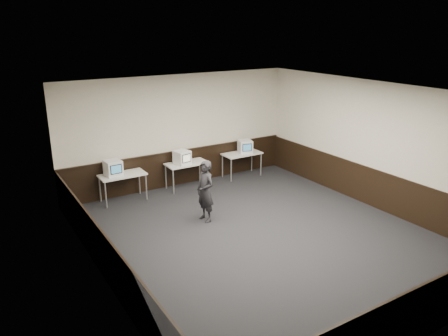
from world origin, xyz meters
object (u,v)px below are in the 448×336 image
object	(u,v)px
desk_center	(187,165)
emac_left	(113,168)
emac_right	(245,146)
desk_right	(242,155)
desk_left	(122,177)
emac_center	(182,157)
person	(205,191)

from	to	relation	value
desk_center	emac_left	distance (m)	2.14
desk_center	emac_right	bearing A→B (deg)	-0.37
desk_right	emac_right	xyz separation A→B (m)	(0.10, -0.01, 0.27)
desk_left	emac_center	bearing A→B (deg)	-1.11
desk_right	emac_left	distance (m)	4.03
emac_center	emac_right	xyz separation A→B (m)	(2.16, 0.02, 0.00)
emac_right	person	bearing A→B (deg)	-123.26
desk_left	desk_right	bearing A→B (deg)	0.00
desk_right	person	size ratio (longest dim) A/B	0.80
emac_right	person	world-z (taller)	person
desk_right	emac_center	distance (m)	2.07
desk_center	emac_right	xyz separation A→B (m)	(2.00, -0.01, 0.27)
desk_center	emac_center	size ratio (longest dim) A/B	2.53
person	emac_right	bearing A→B (deg)	124.47
desk_center	person	xyz separation A→B (m)	(-0.64, -2.22, 0.07)
desk_center	emac_center	xyz separation A→B (m)	(-0.15, -0.03, 0.27)
desk_center	emac_center	world-z (taller)	emac_center
desk_left	person	bearing A→B (deg)	-60.42
person	desk_center	bearing A→B (deg)	158.55
desk_left	emac_left	size ratio (longest dim) A/B	2.60
desk_left	desk_right	world-z (taller)	same
desk_right	person	distance (m)	3.38
emac_center	emac_right	distance (m)	2.16
desk_left	desk_right	size ratio (longest dim) A/B	1.00
emac_center	person	xyz separation A→B (m)	(-0.48, -2.19, -0.20)
person	emac_left	bearing A→B (deg)	-152.11
emac_center	desk_left	bearing A→B (deg)	168.10
desk_center	desk_right	xyz separation A→B (m)	(1.90, 0.00, 0.00)
desk_left	desk_center	distance (m)	1.90
emac_center	desk_center	bearing A→B (deg)	1.65
emac_left	emac_center	world-z (taller)	emac_left
desk_left	person	xyz separation A→B (m)	(1.26, -2.22, 0.07)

